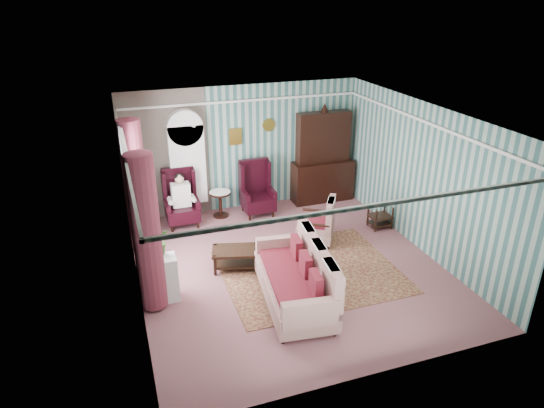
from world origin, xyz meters
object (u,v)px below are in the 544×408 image
object	(u,v)px
seated_woman	(181,200)
nest_table	(380,216)
floral_armchair	(316,218)
bookcase	(188,170)
round_side_table	(220,204)
plant_stand	(161,279)
coffee_table	(236,259)
wingback_left	(181,199)
dresser_hutch	(323,154)
sofa	(294,278)
wingback_right	(258,189)

from	to	relation	value
seated_woman	nest_table	bearing A→B (deg)	-20.85
seated_woman	floral_armchair	distance (m)	2.99
bookcase	round_side_table	world-z (taller)	bookcase
bookcase	nest_table	distance (m)	4.37
plant_stand	coffee_table	size ratio (longest dim) A/B	0.93
floral_armchair	seated_woman	bearing A→B (deg)	87.55
wingback_left	nest_table	distance (m)	4.37
dresser_hutch	coffee_table	world-z (taller)	dresser_hutch
wingback_left	round_side_table	xyz separation A→B (m)	(0.90, 0.15, -0.33)
bookcase	plant_stand	size ratio (longest dim) A/B	2.80
seated_woman	sofa	bearing A→B (deg)	-70.40
wingback_right	round_side_table	xyz separation A→B (m)	(-0.85, 0.15, -0.33)
wingback_left	coffee_table	distance (m)	2.32
floral_armchair	bookcase	bearing A→B (deg)	78.77
round_side_table	nest_table	size ratio (longest dim) A/B	1.11
seated_woman	round_side_table	bearing A→B (deg)	9.46
plant_stand	coffee_table	bearing A→B (deg)	21.35
wingback_right	coffee_table	xyz separation A→B (m)	(-1.12, -2.19, -0.42)
wingback_right	round_side_table	size ratio (longest dim) A/B	2.08
bookcase	dresser_hutch	distance (m)	3.25
dresser_hutch	round_side_table	distance (m)	2.75
plant_stand	sofa	size ratio (longest dim) A/B	0.37
nest_table	plant_stand	xyz separation A→B (m)	(-4.87, -1.20, 0.13)
dresser_hutch	plant_stand	size ratio (longest dim) A/B	2.95
nest_table	round_side_table	bearing A→B (deg)	151.80
bookcase	sofa	distance (m)	4.12
dresser_hutch	floral_armchair	bearing A→B (deg)	-117.88
sofa	coffee_table	xyz separation A→B (m)	(-0.64, 1.36, -0.27)
wingback_left	round_side_table	distance (m)	0.97
plant_stand	floral_armchair	xyz separation A→B (m)	(3.27, 1.07, 0.14)
dresser_hutch	seated_woman	xyz separation A→B (m)	(-3.50, -0.27, -0.59)
dresser_hutch	coffee_table	distance (m)	3.91
seated_woman	nest_table	size ratio (longest dim) A/B	2.19
dresser_hutch	plant_stand	bearing A→B (deg)	-144.92
seated_woman	round_side_table	world-z (taller)	seated_woman
seated_woman	wingback_left	bearing A→B (deg)	0.00
bookcase	seated_woman	world-z (taller)	bookcase
wingback_left	nest_table	world-z (taller)	wingback_left
sofa	floral_armchair	distance (m)	2.23
seated_woman	sofa	world-z (taller)	seated_woman
round_side_table	sofa	distance (m)	3.72
seated_woman	sofa	size ratio (longest dim) A/B	0.55
wingback_left	coffee_table	bearing A→B (deg)	-74.01
wingback_left	floral_armchair	distance (m)	2.99
sofa	dresser_hutch	bearing A→B (deg)	-23.44
nest_table	coffee_table	distance (m)	3.50
dresser_hutch	round_side_table	world-z (taller)	dresser_hutch
round_side_table	nest_table	bearing A→B (deg)	-28.20
wingback_left	seated_woman	distance (m)	0.04
nest_table	floral_armchair	xyz separation A→B (m)	(-1.60, -0.13, 0.27)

